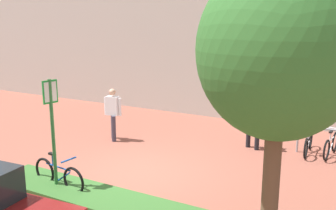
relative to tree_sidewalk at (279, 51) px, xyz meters
name	(u,v)px	position (x,y,z in m)	size (l,w,h in m)	color
ground_plane	(136,173)	(-3.84, 1.77, -3.40)	(60.00, 60.00, 0.00)	brown
planter_strip	(126,206)	(-2.96, 0.06, -3.32)	(7.00, 1.10, 0.16)	#336028
tree_sidewalk	(279,51)	(0.00, 0.00, 0.00)	(2.53, 2.53, 4.81)	brown
parking_sign_post	(52,120)	(-4.90, 0.06, -1.70)	(0.11, 0.36, 2.61)	#2D7238
bike_at_sign	(59,175)	(-4.89, 0.14, -3.05)	(1.68, 0.42, 0.86)	black
bollard_steel	(269,136)	(-1.27, 5.17, -2.95)	(0.16, 0.16, 0.90)	#ADADB2
person_shirt_white	(254,118)	(-1.76, 5.16, -2.41)	(0.51, 0.43, 1.72)	black
person_shirt_blue	(113,111)	(-6.05, 3.82, -2.41)	(0.60, 0.42, 1.72)	#383342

